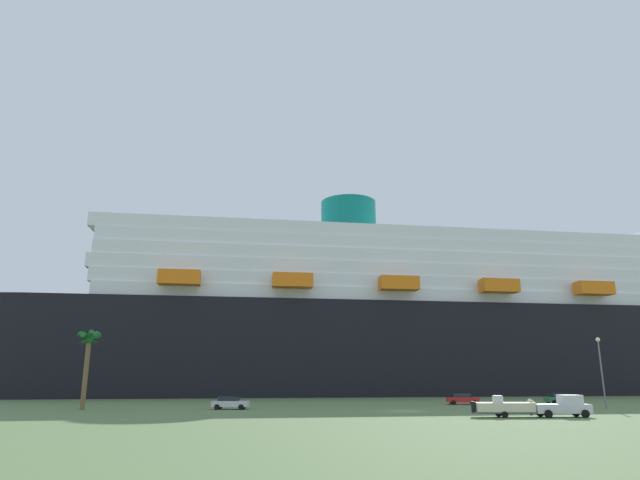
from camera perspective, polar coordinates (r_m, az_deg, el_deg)
ground_plane at (r=98.33m, az=4.84°, el=-16.40°), size 600.00×600.00×0.00m
cruise_ship at (r=137.72m, az=14.74°, el=-8.89°), size 229.60×52.86×54.46m
pickup_truck at (r=63.34m, az=24.16°, el=-15.66°), size 5.70×2.53×2.20m
small_boat_on_trailer at (r=61.27m, az=19.34°, el=-16.25°), size 8.16×2.20×2.15m
palm_tree at (r=76.75m, az=-23.15°, el=-10.33°), size 3.23×2.93×9.84m
street_lamp at (r=81.25m, az=27.36°, el=-11.36°), size 0.56×0.56×9.01m
parked_car_green_wagon at (r=92.16m, az=23.89°, el=-14.94°), size 4.57×2.04×1.58m
parked_car_red_hatchback at (r=86.02m, az=14.71°, el=-15.80°), size 4.79×2.69×1.58m
parked_car_silver_sedan at (r=72.45m, az=-9.41°, el=-16.47°), size 4.76×2.47×1.58m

